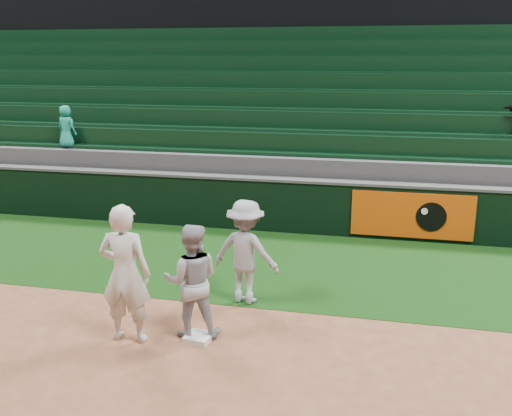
{
  "coord_description": "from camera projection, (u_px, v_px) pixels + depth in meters",
  "views": [
    {
      "loc": [
        2.32,
        -7.36,
        3.93
      ],
      "look_at": [
        0.14,
        2.3,
        1.3
      ],
      "focal_mm": 40.0,
      "sensor_mm": 36.0,
      "label": 1
    }
  ],
  "objects": [
    {
      "name": "upper_deck",
      "position": [
        334.0,
        5.0,
        23.35
      ],
      "size": [
        40.0,
        12.0,
        12.0
      ],
      "primitive_type": "cube",
      "color": "black",
      "rests_on": "ground"
    },
    {
      "name": "base_coach",
      "position": [
        246.0,
        252.0,
        9.24
      ],
      "size": [
        1.21,
        0.83,
        1.72
      ],
      "primitive_type": "imported",
      "rotation": [
        0.0,
        0.0,
        2.96
      ],
      "color": "#9496A0",
      "rests_on": "foul_grass"
    },
    {
      "name": "baserunner",
      "position": [
        192.0,
        281.0,
        8.11
      ],
      "size": [
        0.96,
        0.84,
        1.68
      ],
      "primitive_type": "imported",
      "rotation": [
        0.0,
        0.0,
        3.43
      ],
      "color": "#A4A6AE",
      "rests_on": "ground"
    },
    {
      "name": "first_base",
      "position": [
        199.0,
        337.0,
        8.16
      ],
      "size": [
        0.41,
        0.41,
        0.08
      ],
      "primitive_type": "cube",
      "rotation": [
        0.0,
        0.0,
        -0.14
      ],
      "color": "silver",
      "rests_on": "ground"
    },
    {
      "name": "stadium_seating",
      "position": [
        302.0,
        137.0,
        16.46
      ],
      "size": [
        36.0,
        5.95,
        4.85
      ],
      "color": "#39393B",
      "rests_on": "ground"
    },
    {
      "name": "ground",
      "position": [
        213.0,
        331.0,
        8.44
      ],
      "size": [
        70.0,
        70.0,
        0.0
      ],
      "primitive_type": "plane",
      "color": "brown",
      "rests_on": "ground"
    },
    {
      "name": "first_baseman",
      "position": [
        125.0,
        274.0,
        7.94
      ],
      "size": [
        0.76,
        0.52,
        2.01
      ],
      "primitive_type": "imported",
      "rotation": [
        0.0,
        0.0,
        3.19
      ],
      "color": "silver",
      "rests_on": "ground"
    },
    {
      "name": "foul_grass",
      "position": [
        257.0,
        262.0,
        11.27
      ],
      "size": [
        36.0,
        4.2,
        0.01
      ],
      "primitive_type": "cube",
      "color": "black",
      "rests_on": "ground"
    },
    {
      "name": "field_wall",
      "position": [
        279.0,
        204.0,
        13.17
      ],
      "size": [
        36.0,
        0.45,
        1.25
      ],
      "color": "black",
      "rests_on": "ground"
    }
  ]
}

